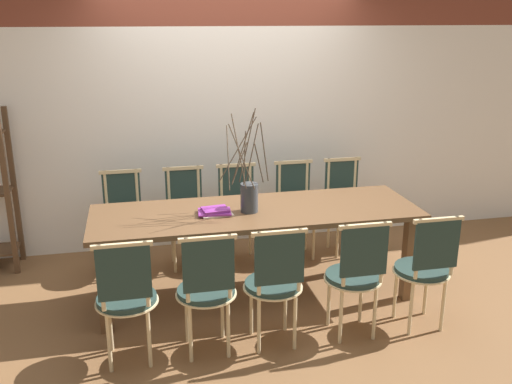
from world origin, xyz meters
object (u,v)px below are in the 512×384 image
at_px(chair_far_center, 238,209).
at_px(book_stack, 215,212).
at_px(vase_centerpiece, 249,195).
at_px(dining_table, 256,221).
at_px(chair_near_center, 275,280).

bearing_deg(chair_far_center, book_stack, 67.44).
bearing_deg(vase_centerpiece, book_stack, -179.07).
height_order(dining_table, vase_centerpiece, vase_centerpiece).
relative_size(chair_near_center, book_stack, 3.32).
distance_m(dining_table, book_stack, 0.36).
bearing_deg(chair_near_center, dining_table, 87.32).
bearing_deg(chair_far_center, vase_centerpiece, 85.69).
bearing_deg(chair_near_center, book_stack, 112.08).
bearing_deg(chair_near_center, vase_centerpiece, 92.10).
height_order(chair_far_center, vase_centerpiece, vase_centerpiece).
height_order(vase_centerpiece, book_stack, vase_centerpiece).
relative_size(chair_near_center, vase_centerpiece, 1.13).
bearing_deg(book_stack, dining_table, 5.21).
distance_m(dining_table, chair_far_center, 0.78).
xyz_separation_m(chair_near_center, vase_centerpiece, (-0.03, 0.74, 0.39)).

